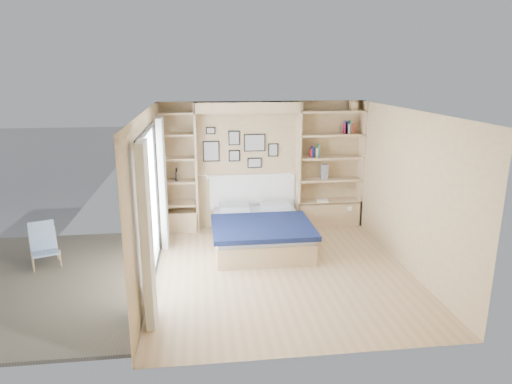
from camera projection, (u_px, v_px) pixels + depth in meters
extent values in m
plane|color=tan|center=(281.00, 270.00, 7.23)|extent=(4.50, 4.50, 0.00)
plane|color=tan|center=(262.00, 165.00, 9.06)|extent=(4.00, 0.00, 4.00)
plane|color=tan|center=(320.00, 251.00, 4.75)|extent=(4.00, 0.00, 4.00)
plane|color=tan|center=(148.00, 199.00, 6.67)|extent=(0.00, 4.50, 4.50)
plane|color=tan|center=(408.00, 190.00, 7.15)|extent=(0.00, 4.50, 4.50)
plane|color=white|center=(283.00, 111.00, 6.58)|extent=(4.50, 4.50, 0.00)
cube|color=tan|center=(196.00, 168.00, 8.74)|extent=(0.04, 0.35, 2.50)
cube|color=tan|center=(298.00, 166.00, 8.98)|extent=(0.04, 0.35, 2.50)
cube|color=tan|center=(248.00, 107.00, 8.56)|extent=(2.00, 0.35, 0.20)
cube|color=tan|center=(361.00, 164.00, 9.13)|extent=(0.04, 0.35, 2.50)
cube|color=tan|center=(160.00, 169.00, 8.66)|extent=(0.04, 0.35, 2.50)
cube|color=tan|center=(328.00, 213.00, 9.32)|extent=(1.30, 0.35, 0.50)
cube|color=tan|center=(180.00, 221.00, 8.97)|extent=(0.70, 0.35, 0.40)
cube|color=black|center=(145.00, 132.00, 6.42)|extent=(0.04, 2.08, 0.06)
cube|color=black|center=(154.00, 275.00, 6.99)|extent=(0.04, 2.08, 0.06)
cube|color=black|center=(142.00, 232.00, 5.74)|extent=(0.04, 0.06, 2.20)
cube|color=black|center=(156.00, 191.00, 7.69)|extent=(0.04, 0.06, 2.20)
cube|color=silver|center=(149.00, 207.00, 6.71)|extent=(0.01, 2.00, 2.20)
cube|color=white|center=(147.00, 236.00, 5.47)|extent=(0.10, 0.45, 2.30)
cube|color=white|center=(163.00, 184.00, 7.96)|extent=(0.10, 0.45, 2.30)
cube|color=tan|center=(329.00, 201.00, 9.25)|extent=(1.30, 0.35, 0.04)
cube|color=tan|center=(330.00, 180.00, 9.14)|extent=(1.30, 0.35, 0.04)
cube|color=tan|center=(331.00, 157.00, 9.02)|extent=(1.30, 0.35, 0.04)
cube|color=tan|center=(332.00, 135.00, 8.90)|extent=(1.30, 0.35, 0.04)
cube|color=tan|center=(333.00, 112.00, 8.78)|extent=(1.30, 0.35, 0.04)
cube|color=tan|center=(179.00, 204.00, 8.88)|extent=(0.70, 0.35, 0.04)
cube|color=tan|center=(178.00, 182.00, 8.77)|extent=(0.70, 0.35, 0.04)
cube|color=tan|center=(177.00, 159.00, 8.65)|extent=(0.70, 0.35, 0.04)
cube|color=tan|center=(176.00, 135.00, 8.53)|extent=(0.70, 0.35, 0.04)
cube|color=tan|center=(175.00, 113.00, 8.43)|extent=(0.70, 0.35, 0.04)
cube|color=tan|center=(260.00, 236.00, 8.22)|extent=(1.62, 2.02, 0.35)
cube|color=silver|center=(260.00, 224.00, 8.16)|extent=(1.58, 1.98, 0.10)
cube|color=#101940|center=(262.00, 227.00, 7.81)|extent=(1.72, 1.41, 0.08)
cube|color=silver|center=(234.00, 208.00, 8.76)|extent=(0.56, 0.40, 0.12)
cube|color=silver|center=(276.00, 206.00, 8.86)|extent=(0.56, 0.40, 0.12)
cube|color=white|center=(252.00, 191.00, 9.15)|extent=(1.72, 0.04, 0.70)
cube|color=black|center=(211.00, 151.00, 8.84)|extent=(0.32, 0.02, 0.40)
cube|color=gray|center=(211.00, 151.00, 8.83)|extent=(0.28, 0.01, 0.36)
cube|color=black|center=(234.00, 138.00, 8.83)|extent=(0.22, 0.02, 0.28)
cube|color=gray|center=(234.00, 138.00, 8.82)|extent=(0.18, 0.01, 0.24)
cube|color=black|center=(234.00, 156.00, 8.92)|extent=(0.22, 0.02, 0.22)
cube|color=gray|center=(234.00, 156.00, 8.91)|extent=(0.18, 0.01, 0.18)
cube|color=black|center=(255.00, 143.00, 8.91)|extent=(0.42, 0.02, 0.34)
cube|color=gray|center=(255.00, 143.00, 8.90)|extent=(0.38, 0.01, 0.30)
cube|color=black|center=(255.00, 163.00, 9.01)|extent=(0.28, 0.02, 0.20)
cube|color=gray|center=(255.00, 163.00, 9.00)|extent=(0.24, 0.01, 0.16)
cube|color=black|center=(273.00, 150.00, 8.99)|extent=(0.20, 0.02, 0.26)
cube|color=gray|center=(273.00, 150.00, 8.98)|extent=(0.16, 0.01, 0.22)
cube|color=black|center=(211.00, 131.00, 8.74)|extent=(0.18, 0.02, 0.14)
cube|color=gray|center=(211.00, 131.00, 8.73)|extent=(0.14, 0.01, 0.10)
cylinder|color=silver|center=(204.00, 176.00, 8.72)|extent=(0.20, 0.02, 0.02)
cone|color=white|center=(209.00, 176.00, 8.74)|extent=(0.13, 0.12, 0.15)
cylinder|color=silver|center=(292.00, 173.00, 8.93)|extent=(0.20, 0.02, 0.02)
cone|color=white|center=(287.00, 174.00, 8.92)|extent=(0.13, 0.12, 0.15)
cube|color=#A51E1E|center=(310.00, 153.00, 8.94)|extent=(0.02, 0.15, 0.16)
cube|color=navy|center=(312.00, 152.00, 8.94)|extent=(0.03, 0.15, 0.21)
cube|color=black|center=(313.00, 152.00, 8.94)|extent=(0.03, 0.15, 0.19)
cube|color=#BFB28C|center=(316.00, 152.00, 8.95)|extent=(0.04, 0.15, 0.19)
cube|color=#26593F|center=(318.00, 151.00, 8.95)|extent=(0.03, 0.15, 0.25)
cube|color=maroon|center=(345.00, 128.00, 8.90)|extent=(0.02, 0.15, 0.20)
cube|color=navy|center=(346.00, 127.00, 8.89)|extent=(0.03, 0.15, 0.24)
cube|color=black|center=(345.00, 128.00, 8.90)|extent=(0.03, 0.15, 0.21)
cube|color=#BFB28C|center=(348.00, 129.00, 8.91)|extent=(0.04, 0.15, 0.19)
cube|color=#2D6157|center=(350.00, 127.00, 8.90)|extent=(0.03, 0.15, 0.25)
cube|color=#A51E1E|center=(351.00, 128.00, 8.91)|extent=(0.03, 0.15, 0.21)
cube|color=navy|center=(176.00, 176.00, 8.73)|extent=(0.02, 0.15, 0.18)
cube|color=black|center=(177.00, 174.00, 8.72)|extent=(0.03, 0.15, 0.25)
cube|color=#BFB28C|center=(177.00, 176.00, 8.73)|extent=(0.03, 0.15, 0.18)
cube|color=tan|center=(354.00, 106.00, 8.80)|extent=(0.13, 0.13, 0.15)
cone|color=tan|center=(354.00, 100.00, 8.77)|extent=(0.20, 0.20, 0.08)
cube|color=slate|center=(324.00, 172.00, 9.07)|extent=(0.12, 0.12, 0.30)
cube|color=white|center=(322.00, 200.00, 9.17)|extent=(0.22, 0.16, 0.03)
cube|color=#6A604E|center=(43.00, 283.00, 6.81)|extent=(3.20, 4.00, 0.05)
cylinder|color=tan|center=(33.00, 264.00, 7.04)|extent=(0.07, 0.12, 0.35)
cylinder|color=tan|center=(60.00, 259.00, 7.22)|extent=(0.07, 0.12, 0.35)
cylinder|color=tan|center=(31.00, 248.00, 7.43)|extent=(0.13, 0.28, 0.57)
cylinder|color=tan|center=(56.00, 244.00, 7.61)|extent=(0.13, 0.28, 0.57)
cube|color=#3162B9|center=(45.00, 254.00, 7.26)|extent=(0.55, 0.59, 0.13)
cube|color=#3162B9|center=(42.00, 236.00, 7.50)|extent=(0.44, 0.33, 0.47)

